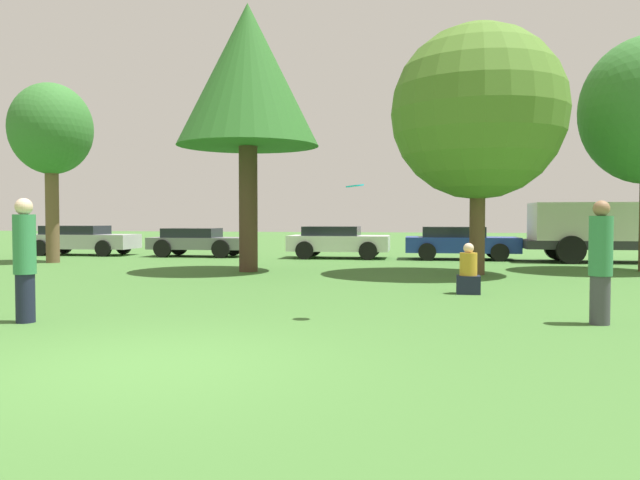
{
  "coord_description": "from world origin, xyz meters",
  "views": [
    {
      "loc": [
        3.05,
        -6.02,
        1.56
      ],
      "look_at": [
        1.21,
        3.64,
        1.2
      ],
      "focal_mm": 34.7,
      "sensor_mm": 36.0,
      "label": 1
    }
  ],
  "objects": [
    {
      "name": "delivery_truck_green",
      "position": [
        9.18,
        17.08,
        1.2
      ],
      "size": [
        6.39,
        2.45,
        2.09
      ],
      "rotation": [
        0.0,
        0.0,
        0.03
      ],
      "color": "#2D2D33",
      "rests_on": "ground"
    },
    {
      "name": "parked_car_grey",
      "position": [
        -6.46,
        17.47,
        0.63
      ],
      "size": [
        3.88,
        1.96,
        1.14
      ],
      "rotation": [
        0.0,
        0.0,
        0.03
      ],
      "color": "slate",
      "rests_on": "ground"
    },
    {
      "name": "parked_car_blue",
      "position": [
        3.86,
        17.61,
        0.66
      ],
      "size": [
        4.17,
        2.05,
        1.22
      ],
      "rotation": [
        0.0,
        0.0,
        0.03
      ],
      "color": "#1E389E",
      "rests_on": "ground"
    },
    {
      "name": "tree_1",
      "position": [
        -2.33,
        11.13,
        5.6
      ],
      "size": [
        4.08,
        4.08,
        7.7
      ],
      "color": "#473323",
      "rests_on": "ground"
    },
    {
      "name": "parked_car_white",
      "position": [
        -0.74,
        17.51,
        0.67
      ],
      "size": [
        3.89,
        2.16,
        1.23
      ],
      "rotation": [
        0.0,
        0.0,
        0.03
      ],
      "color": "silver",
      "rests_on": "ground"
    },
    {
      "name": "ground_plane",
      "position": [
        0.0,
        0.0,
        0.0
      ],
      "size": [
        120.0,
        120.0,
        0.0
      ],
      "primitive_type": "plane",
      "color": "#3D6B2D"
    },
    {
      "name": "person_catcher",
      "position": [
        5.39,
        3.56,
        0.92
      ],
      "size": [
        0.33,
        0.33,
        1.81
      ],
      "rotation": [
        0.0,
        0.0,
        -2.97
      ],
      "color": "#3F3F47",
      "rests_on": "ground"
    },
    {
      "name": "parked_car_silver",
      "position": [
        -11.6,
        17.48,
        0.67
      ],
      "size": [
        4.48,
        2.0,
        1.23
      ],
      "rotation": [
        0.0,
        0.0,
        0.03
      ],
      "color": "#B2B2B7",
      "rests_on": "ground"
    },
    {
      "name": "tree_0",
      "position": [
        -10.08,
        13.27,
        4.55
      ],
      "size": [
        2.8,
        2.8,
        6.19
      ],
      "color": "brown",
      "rests_on": "ground"
    },
    {
      "name": "tree_2",
      "position": [
        4.12,
        11.37,
        4.41
      ],
      "size": [
        4.74,
        4.74,
        6.8
      ],
      "color": "brown",
      "rests_on": "ground"
    },
    {
      "name": "bystander_sitting",
      "position": [
        3.68,
        6.94,
        0.42
      ],
      "size": [
        0.47,
        0.39,
        1.04
      ],
      "color": "#191E33",
      "rests_on": "ground"
    },
    {
      "name": "person_thrower",
      "position": [
        -2.97,
        2.14,
        0.95
      ],
      "size": [
        0.32,
        0.32,
        1.85
      ],
      "rotation": [
        0.0,
        0.0,
        0.17
      ],
      "color": "#191E33",
      "rests_on": "ground"
    },
    {
      "name": "frisbee",
      "position": [
        1.81,
        3.3,
        2.04
      ],
      "size": [
        0.28,
        0.28,
        0.06
      ],
      "color": "#19B2D8"
    }
  ]
}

